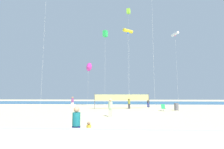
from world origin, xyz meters
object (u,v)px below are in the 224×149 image
at_px(beachgoer_sage_shirt, 110,107).
at_px(kite_white_tube, 175,34).
at_px(trash_barrel, 176,107).
at_px(mother_figure, 76,123).
at_px(beachgoer_plum_shirt, 73,102).
at_px(kite_magenta_delta, 88,67).
at_px(toddler_figure, 89,131).
at_px(folding_beach_chair, 163,107).
at_px(beachgoer_olive_shirt, 129,103).
at_px(kite_green_box, 105,34).
at_px(kite_lime_box, 128,11).
at_px(volleyball_net, 122,98).
at_px(kite_yellow_tube, 128,31).
at_px(beachgoer_charcoal_shirt, 148,102).
at_px(beach_handbag, 156,110).

bearing_deg(beachgoer_sage_shirt, kite_white_tube, 115.94).
bearing_deg(trash_barrel, beachgoer_sage_shirt, -139.94).
xyz_separation_m(mother_figure, beachgoer_plum_shirt, (-6.45, 21.24, 0.14)).
xyz_separation_m(beachgoer_plum_shirt, kite_magenta_delta, (2.12, 2.78, 6.60)).
relative_size(toddler_figure, folding_beach_chair, 1.02).
xyz_separation_m(beachgoer_sage_shirt, folding_beach_chair, (6.74, 6.47, -0.48)).
relative_size(mother_figure, toddler_figure, 1.77).
height_order(beachgoer_olive_shirt, kite_magenta_delta, kite_magenta_delta).
bearing_deg(kite_magenta_delta, beachgoer_olive_shirt, -33.94).
distance_m(toddler_figure, beachgoer_plum_shirt, 22.26).
relative_size(beachgoer_sage_shirt, kite_green_box, 0.14).
bearing_deg(toddler_figure, trash_barrel, 33.19).
relative_size(folding_beach_chair, kite_magenta_delta, 0.11).
xyz_separation_m(mother_figure, kite_lime_box, (3.85, 28.64, 20.40)).
height_order(beachgoer_olive_shirt, volleyball_net, volleyball_net).
height_order(toddler_figure, kite_magenta_delta, kite_magenta_delta).
bearing_deg(kite_magenta_delta, volleyball_net, -38.82).
height_order(folding_beach_chair, volleyball_net, volleyball_net).
xyz_separation_m(volleyball_net, kite_green_box, (-2.86, 0.92, 10.93)).
distance_m(beachgoer_olive_shirt, folding_beach_chair, 5.66).
bearing_deg(kite_green_box, volleyball_net, -17.85).
xyz_separation_m(trash_barrel, kite_yellow_tube, (-6.40, 4.74, 13.01)).
distance_m(mother_figure, beachgoer_plum_shirt, 22.20).
height_order(beachgoer_sage_shirt, kite_yellow_tube, kite_yellow_tube).
xyz_separation_m(beachgoer_charcoal_shirt, beach_handbag, (-0.13, -6.95, -0.84)).
bearing_deg(volleyball_net, kite_magenta_delta, 141.18).
distance_m(kite_white_tube, kite_green_box, 17.38).
xyz_separation_m(beachgoer_sage_shirt, kite_lime_box, (2.87, 19.71, 20.30)).
relative_size(volleyball_net, kite_lime_box, 0.39).
bearing_deg(kite_lime_box, mother_figure, -97.66).
bearing_deg(toddler_figure, beach_handbag, 40.79).
height_order(beachgoer_charcoal_shirt, kite_yellow_tube, kite_yellow_tube).
relative_size(folding_beach_chair, volleyball_net, 0.10).
relative_size(beachgoer_olive_shirt, kite_magenta_delta, 0.19).
bearing_deg(volleyball_net, kite_lime_box, 80.75).
distance_m(mother_figure, beachgoer_sage_shirt, 8.98).
relative_size(toddler_figure, trash_barrel, 0.91).
distance_m(beachgoer_charcoal_shirt, beach_handbag, 7.01).
bearing_deg(kite_lime_box, beach_handbag, -78.04).
relative_size(kite_green_box, kite_lime_box, 0.60).
bearing_deg(beachgoer_sage_shirt, kite_lime_box, 141.46).
xyz_separation_m(beachgoer_olive_shirt, kite_white_tube, (10.78, 9.57, 14.66)).
height_order(beachgoer_sage_shirt, trash_barrel, beachgoer_sage_shirt).
height_order(folding_beach_chair, beach_handbag, folding_beach_chair).
xyz_separation_m(volleyball_net, beach_handbag, (4.44, -3.45, -1.53)).
bearing_deg(kite_lime_box, kite_yellow_tube, -93.89).
relative_size(beachgoer_charcoal_shirt, volleyball_net, 0.21).
relative_size(beachgoer_olive_shirt, kite_white_tube, 0.10).
relative_size(beach_handbag, kite_yellow_tube, 0.02).
relative_size(folding_beach_chair, kite_lime_box, 0.04).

